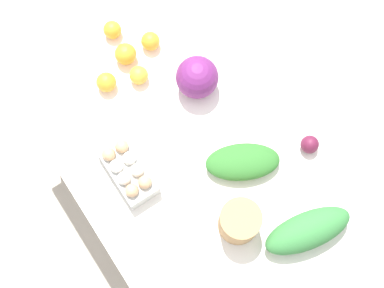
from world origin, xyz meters
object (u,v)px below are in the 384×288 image
(greens_bunch_kale, at_px, (308,231))
(cabbage_purple, at_px, (197,77))
(egg_carton, at_px, (128,170))
(orange_1, at_px, (139,75))
(beet_root, at_px, (310,144))
(orange_2, at_px, (150,41))
(paper_bag, at_px, (239,222))
(orange_3, at_px, (106,82))
(orange_0, at_px, (126,54))
(orange_4, at_px, (112,30))
(greens_bunch_dandelion, at_px, (243,162))

(greens_bunch_kale, bearing_deg, cabbage_purple, 0.07)
(egg_carton, xyz_separation_m, greens_bunch_kale, (-0.48, -0.36, 0.01))
(cabbage_purple, relative_size, orange_1, 2.24)
(beet_root, relative_size, orange_2, 0.92)
(egg_carton, relative_size, paper_bag, 1.64)
(egg_carton, bearing_deg, orange_3, -18.02)
(cabbage_purple, distance_m, orange_3, 0.31)
(orange_3, bearing_deg, orange_0, -64.75)
(orange_3, distance_m, orange_4, 0.20)
(cabbage_purple, distance_m, paper_bag, 0.50)
(orange_0, relative_size, orange_2, 1.15)
(paper_bag, distance_m, greens_bunch_dandelion, 0.20)
(orange_3, bearing_deg, orange_4, -36.99)
(greens_bunch_kale, relative_size, orange_2, 4.35)
(paper_bag, relative_size, orange_3, 1.99)
(cabbage_purple, height_order, paper_bag, cabbage_purple)
(egg_carton, height_order, orange_4, egg_carton)
(paper_bag, distance_m, orange_4, 0.81)
(beet_root, distance_m, orange_0, 0.70)
(greens_bunch_dandelion, relative_size, orange_3, 3.56)
(greens_bunch_kale, distance_m, greens_bunch_dandelion, 0.30)
(orange_0, height_order, orange_2, orange_0)
(greens_bunch_dandelion, bearing_deg, greens_bunch_kale, -173.03)
(orange_2, bearing_deg, orange_4, 38.03)
(beet_root, distance_m, orange_2, 0.66)
(orange_0, distance_m, orange_2, 0.10)
(greens_bunch_kale, bearing_deg, orange_0, 10.06)
(greens_bunch_kale, xyz_separation_m, orange_0, (0.84, 0.15, -0.01))
(orange_1, relative_size, orange_4, 1.01)
(egg_carton, bearing_deg, orange_0, -30.14)
(greens_bunch_kale, bearing_deg, orange_2, 3.35)
(beet_root, height_order, orange_3, orange_3)
(egg_carton, xyz_separation_m, paper_bag, (-0.34, -0.20, 0.02))
(orange_2, distance_m, orange_3, 0.22)
(orange_0, relative_size, orange_4, 1.19)
(paper_bag, height_order, orange_0, paper_bag)
(egg_carton, relative_size, greens_bunch_dandelion, 0.91)
(cabbage_purple, height_order, greens_bunch_dandelion, cabbage_purple)
(orange_2, bearing_deg, cabbage_purple, -167.72)
(greens_bunch_dandelion, bearing_deg, orange_3, 24.42)
(cabbage_purple, xyz_separation_m, greens_bunch_dandelion, (-0.32, 0.04, -0.04))
(greens_bunch_kale, relative_size, orange_1, 4.42)
(orange_1, relative_size, orange_3, 0.95)
(orange_1, bearing_deg, orange_2, -49.76)
(egg_carton, relative_size, orange_3, 3.25)
(beet_root, bearing_deg, greens_bunch_kale, 140.34)
(egg_carton, distance_m, orange_1, 0.34)
(greens_bunch_kale, bearing_deg, egg_carton, 37.16)
(greens_bunch_dandelion, height_order, orange_4, greens_bunch_dandelion)
(orange_4, bearing_deg, orange_2, -141.97)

